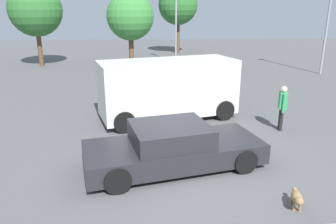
% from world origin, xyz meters
% --- Properties ---
extents(ground_plane, '(80.00, 80.00, 0.00)m').
position_xyz_m(ground_plane, '(0.00, 0.00, 0.00)').
color(ground_plane, '#515154').
extents(sedan_foreground, '(4.96, 2.82, 1.19)m').
position_xyz_m(sedan_foreground, '(-0.23, 0.28, 0.56)').
color(sedan_foreground, '#232328').
rests_on(sedan_foreground, ground_plane).
extents(dog, '(0.33, 0.64, 0.40)m').
position_xyz_m(dog, '(2.19, -1.84, 0.25)').
color(dog, olive).
rests_on(dog, ground_plane).
extents(van_white, '(5.43, 3.31, 2.26)m').
position_xyz_m(van_white, '(-0.05, 4.33, 1.22)').
color(van_white, silver).
rests_on(van_white, ground_plane).
extents(pedestrian, '(0.34, 0.55, 1.57)m').
position_xyz_m(pedestrian, '(3.78, 2.75, 0.93)').
color(pedestrian, black).
rests_on(pedestrian, ground_plane).
extents(tree_back_left, '(3.04, 3.04, 5.18)m').
position_xyz_m(tree_back_left, '(-1.73, 14.02, 3.63)').
color(tree_back_left, brown).
rests_on(tree_back_left, ground_plane).
extents(tree_back_center, '(3.72, 3.72, 6.40)m').
position_xyz_m(tree_back_center, '(2.44, 24.17, 4.51)').
color(tree_back_center, brown).
rests_on(tree_back_center, ground_plane).
extents(tree_back_right, '(3.81, 3.81, 5.97)m').
position_xyz_m(tree_back_right, '(-8.66, 17.36, 4.05)').
color(tree_back_right, brown).
rests_on(tree_back_right, ground_plane).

